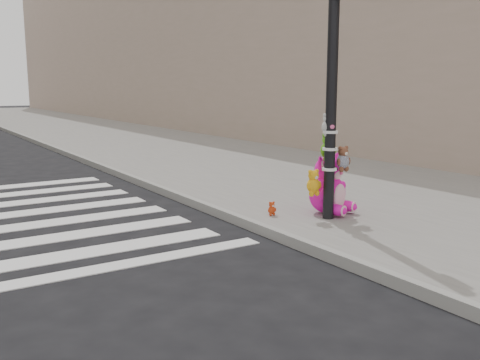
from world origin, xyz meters
TOP-DOWN VIEW (x-y plane):
  - ground at (0.00, 0.00)m, footprint 120.00×120.00m
  - sidewalk_near at (5.00, 10.00)m, footprint 7.00×80.00m
  - curb_edge at (1.55, 10.00)m, footprint 0.12×80.00m
  - bld_near at (10.50, 20.00)m, footprint 5.00×60.00m
  - signal_pole at (2.61, 1.82)m, footprint 0.69×0.50m
  - pink_bunny at (2.83, 2.05)m, footprint 0.77×0.84m
  - red_teddy at (1.99, 2.40)m, footprint 0.16×0.12m

SIDE VIEW (x-z plane):
  - ground at x=0.00m, z-range 0.00..0.00m
  - sidewalk_near at x=5.00m, z-range 0.00..0.14m
  - curb_edge at x=1.55m, z-range -0.01..0.15m
  - red_teddy at x=1.99m, z-range 0.14..0.36m
  - pink_bunny at x=2.83m, z-range 0.05..1.00m
  - signal_pole at x=2.61m, z-range -0.24..3.76m
  - bld_near at x=10.50m, z-range 0.00..10.00m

